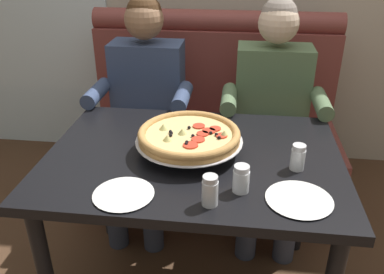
# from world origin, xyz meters

# --- Properties ---
(booth_bench) EXTENTS (1.56, 0.78, 1.13)m
(booth_bench) POSITION_xyz_m (0.00, 0.90, 0.40)
(booth_bench) COLOR brown
(booth_bench) RESTS_ON ground_plane
(dining_table) EXTENTS (1.19, 0.86, 0.76)m
(dining_table) POSITION_xyz_m (0.00, 0.00, 0.66)
(dining_table) COLOR black
(dining_table) RESTS_ON ground_plane
(diner_left) EXTENTS (0.54, 0.64, 1.27)m
(diner_left) POSITION_xyz_m (-0.35, 0.63, 0.71)
(diner_left) COLOR #2D3342
(diner_left) RESTS_ON ground_plane
(diner_right) EXTENTS (0.54, 0.64, 1.27)m
(diner_right) POSITION_xyz_m (0.35, 0.63, 0.71)
(diner_right) COLOR #2D3342
(diner_right) RESTS_ON ground_plane
(pizza) EXTENTS (0.43, 0.43, 0.11)m
(pizza) POSITION_xyz_m (-0.02, 0.02, 0.83)
(pizza) COLOR silver
(pizza) RESTS_ON dining_table
(shaker_pepper_flakes) EXTENTS (0.05, 0.05, 0.10)m
(shaker_pepper_flakes) POSITION_xyz_m (0.40, -0.06, 0.80)
(shaker_pepper_flakes) COLOR white
(shaker_pepper_flakes) RESTS_ON dining_table
(shaker_parmesan) EXTENTS (0.06, 0.06, 0.10)m
(shaker_parmesan) POSITION_xyz_m (0.19, -0.24, 0.80)
(shaker_parmesan) COLOR white
(shaker_parmesan) RESTS_ON dining_table
(shaker_oregano) EXTENTS (0.05, 0.05, 0.11)m
(shaker_oregano) POSITION_xyz_m (0.09, -0.33, 0.80)
(shaker_oregano) COLOR white
(shaker_oregano) RESTS_ON dining_table
(plate_near_left) EXTENTS (0.23, 0.23, 0.02)m
(plate_near_left) POSITION_xyz_m (0.39, -0.27, 0.77)
(plate_near_left) COLOR white
(plate_near_left) RESTS_ON dining_table
(plate_near_right) EXTENTS (0.21, 0.21, 0.02)m
(plate_near_right) POSITION_xyz_m (-0.20, -0.31, 0.77)
(plate_near_right) COLOR white
(plate_near_right) RESTS_ON dining_table
(patio_chair) EXTENTS (0.40, 0.40, 0.86)m
(patio_chair) POSITION_xyz_m (-1.20, 2.22, 0.52)
(patio_chair) COLOR black
(patio_chair) RESTS_ON ground_plane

